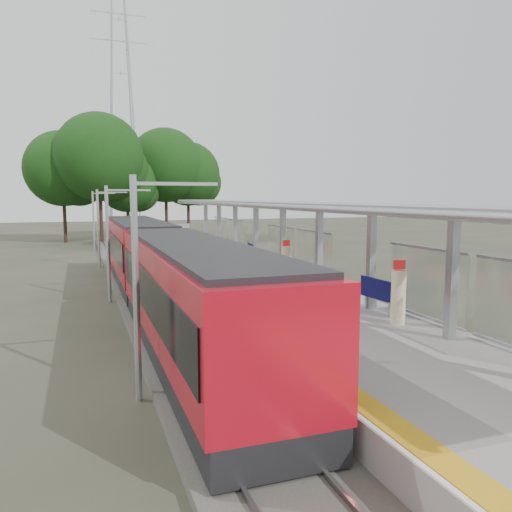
{
  "coord_description": "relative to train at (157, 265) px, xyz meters",
  "views": [
    {
      "loc": [
        -7.49,
        -4.84,
        4.9
      ],
      "look_at": [
        -0.22,
        15.7,
        2.3
      ],
      "focal_mm": 35.0,
      "sensor_mm": 36.0,
      "label": 1
    }
  ],
  "objects": [
    {
      "name": "platform",
      "position": [
        4.5,
        4.04,
        -1.55
      ],
      "size": [
        6.0,
        50.0,
        1.0
      ],
      "primitive_type": "cube",
      "color": "gray",
      "rests_on": "ground"
    },
    {
      "name": "end_fence",
      "position": [
        4.5,
        28.99,
        -0.45
      ],
      "size": [
        6.0,
        0.1,
        1.2
      ],
      "primitive_type": "cube",
      "color": "#9EA0A5",
      "rests_on": "platform"
    },
    {
      "name": "trackbed",
      "position": [
        -0.0,
        4.04,
        -1.93
      ],
      "size": [
        3.0,
        70.0,
        0.24
      ],
      "primitive_type": "cube",
      "color": "#59544C",
      "rests_on": "ground"
    },
    {
      "name": "bench_near",
      "position": [
        6.44,
        -6.65,
        -0.44
      ],
      "size": [
        0.65,
        1.75,
        1.17
      ],
      "rotation": [
        0.0,
        0.0,
        0.08
      ],
      "color": "#0F0F4C",
      "rests_on": "platform"
    },
    {
      "name": "bench_far",
      "position": [
        7.11,
        8.5,
        -0.52
      ],
      "size": [
        0.63,
        1.53,
        1.02
      ],
      "rotation": [
        0.0,
        0.0,
        -0.12
      ],
      "color": "#0F0F4C",
      "rests_on": "platform"
    },
    {
      "name": "pylon",
      "position": [
        3.5,
        57.04,
        16.95
      ],
      "size": [
        8.0,
        4.0,
        38.0
      ],
      "primitive_type": null,
      "color": "#9EA0A5",
      "rests_on": "ground"
    },
    {
      "name": "canopy",
      "position": [
        6.11,
        0.23,
        2.15
      ],
      "size": [
        3.27,
        38.0,
        3.66
      ],
      "color": "#9EA0A5",
      "rests_on": "platform"
    },
    {
      "name": "info_pillar_far",
      "position": [
        5.88,
        0.13,
        -0.22
      ],
      "size": [
        0.43,
        0.43,
        1.93
      ],
      "rotation": [
        0.0,
        0.0,
        0.24
      ],
      "color": "beige",
      "rests_on": "platform"
    },
    {
      "name": "litter_bin",
      "position": [
        5.72,
        -1.5,
        -0.61
      ],
      "size": [
        0.48,
        0.48,
        0.88
      ],
      "primitive_type": "cylinder",
      "rotation": [
        0.0,
        0.0,
        -0.13
      ],
      "color": "#9EA0A5",
      "rests_on": "platform"
    },
    {
      "name": "tree_cluster",
      "position": [
        2.49,
        36.7,
        6.09
      ],
      "size": [
        21.98,
        14.7,
        13.48
      ],
      "color": "#382316",
      "rests_on": "ground"
    },
    {
      "name": "catenary_masts",
      "position": [
        -1.72,
        3.04,
        0.86
      ],
      "size": [
        2.08,
        48.16,
        5.4
      ],
      "color": "#9EA0A5",
      "rests_on": "ground"
    },
    {
      "name": "info_pillar_near",
      "position": [
        6.11,
        -8.13,
        -0.19
      ],
      "size": [
        0.45,
        0.45,
        1.99
      ],
      "rotation": [
        0.0,
        0.0,
        -0.02
      ],
      "color": "beige",
      "rests_on": "platform"
    },
    {
      "name": "bench_mid",
      "position": [
        6.02,
        -0.61,
        -0.54
      ],
      "size": [
        0.59,
        1.45,
        0.96
      ],
      "rotation": [
        0.0,
        0.0,
        0.11
      ],
      "color": "#0F0F4C",
      "rests_on": "platform"
    },
    {
      "name": "train",
      "position": [
        0.0,
        0.0,
        0.0
      ],
      "size": [
        2.74,
        27.6,
        3.62
      ],
      "color": "black",
      "rests_on": "ground"
    },
    {
      "name": "tactile_strip",
      "position": [
        1.95,
        4.04,
        -1.04
      ],
      "size": [
        0.6,
        50.0,
        0.02
      ],
      "primitive_type": "cube",
      "color": "gold",
      "rests_on": "platform"
    }
  ]
}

